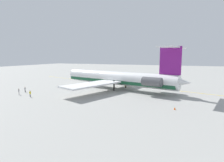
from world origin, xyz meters
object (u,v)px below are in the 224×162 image
object	(u,v)px
main_jetliner	(120,78)
ground_crew_portside	(102,75)
safety_cone_nose	(175,108)
ground_crew_near_nose	(25,89)
ground_crew_near_tail	(19,91)
ground_crew_starboard	(30,93)

from	to	relation	value
main_jetliner	ground_crew_portside	xyz separation A→B (m)	(18.81, -25.81, -2.41)
ground_crew_portside	safety_cone_nose	world-z (taller)	ground_crew_portside
main_jetliner	ground_crew_near_nose	world-z (taller)	main_jetliner
ground_crew_near_nose	ground_crew_portside	distance (m)	41.37
main_jetliner	ground_crew_near_tail	bearing A→B (deg)	52.31
ground_crew_portside	safety_cone_nose	distance (m)	56.39
ground_crew_starboard	safety_cone_nose	distance (m)	35.55
safety_cone_nose	main_jetliner	bearing A→B (deg)	-44.02
main_jetliner	ground_crew_portside	bearing A→B (deg)	-40.25
ground_crew_portside	safety_cone_nose	bearing A→B (deg)	-32.08
ground_crew_near_tail	ground_crew_starboard	size ratio (longest dim) A/B	1.01
ground_crew_portside	ground_crew_starboard	xyz separation A→B (m)	(-1.07, 45.22, -0.09)
safety_cone_nose	ground_crew_portside	bearing A→B (deg)	-49.61
ground_crew_near_tail	safety_cone_nose	xyz separation A→B (m)	(-40.67, -1.21, -0.80)
safety_cone_nose	ground_crew_near_nose	bearing A→B (deg)	-2.60
ground_crew_near_nose	ground_crew_near_tail	xyz separation A→B (m)	(-1.11, 3.11, 0.03)
ground_crew_near_nose	ground_crew_starboard	size ratio (longest dim) A/B	0.98
ground_crew_portside	ground_crew_near_tail	bearing A→B (deg)	-77.82
ground_crew_starboard	safety_cone_nose	world-z (taller)	ground_crew_starboard
ground_crew_near_tail	ground_crew_starboard	bearing A→B (deg)	116.57
ground_crew_near_nose	ground_crew_near_tail	bearing A→B (deg)	-165.00
ground_crew_starboard	ground_crew_near_nose	bearing A→B (deg)	-143.36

